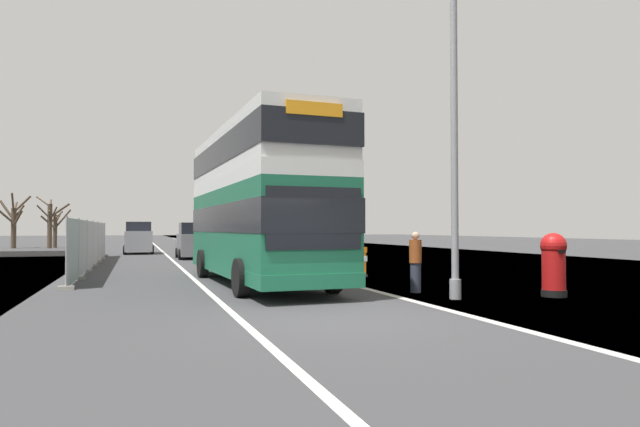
% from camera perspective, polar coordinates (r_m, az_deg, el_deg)
% --- Properties ---
extents(ground, '(140.00, 280.00, 0.10)m').
position_cam_1_polar(ground, '(11.41, 3.18, -10.68)').
color(ground, '#38383A').
extents(double_decker_bus, '(3.17, 10.83, 4.90)m').
position_cam_1_polar(double_decker_bus, '(18.11, -6.37, 1.14)').
color(double_decker_bus, '#196042').
rests_on(double_decker_bus, ground).
extents(lamppost_foreground, '(0.29, 0.70, 9.16)m').
position_cam_1_polar(lamppost_foreground, '(14.67, 13.48, 8.62)').
color(lamppost_foreground, gray).
rests_on(lamppost_foreground, ground).
extents(red_pillar_postbox, '(0.66, 0.66, 1.65)m').
position_cam_1_polar(red_pillar_postbox, '(15.80, 22.65, -4.54)').
color(red_pillar_postbox, black).
rests_on(red_pillar_postbox, ground).
extents(roadworks_barrier, '(1.59, 0.81, 1.07)m').
position_cam_1_polar(roadworks_barrier, '(20.65, 2.68, -4.60)').
color(roadworks_barrier, orange).
rests_on(roadworks_barrier, ground).
extents(construction_site_fence, '(0.44, 20.60, 2.13)m').
position_cam_1_polar(construction_site_fence, '(27.85, -22.10, -2.95)').
color(construction_site_fence, '#A8AAAD').
rests_on(construction_site_fence, ground).
extents(car_oncoming_near, '(1.94, 3.96, 2.10)m').
position_cam_1_polar(car_oncoming_near, '(33.84, -12.70, -2.80)').
color(car_oncoming_near, slate).
rests_on(car_oncoming_near, ground).
extents(car_receding_mid, '(1.99, 3.87, 2.22)m').
position_cam_1_polar(car_receding_mid, '(41.26, -17.97, -2.44)').
color(car_receding_mid, gray).
rests_on(car_receding_mid, ground).
extents(bare_tree_far_verge_near, '(2.94, 3.48, 4.66)m').
position_cam_1_polar(bare_tree_far_verge_near, '(55.30, -25.71, -0.72)').
color(bare_tree_far_verge_near, '#4C3D2D').
rests_on(bare_tree_far_verge_near, ground).
extents(bare_tree_far_verge_mid, '(2.71, 2.79, 4.91)m').
position_cam_1_polar(bare_tree_far_verge_mid, '(56.84, -28.69, -0.66)').
color(bare_tree_far_verge_mid, '#4C3D2D').
rests_on(bare_tree_far_verge_mid, ground).
extents(bare_tree_far_verge_far, '(2.58, 2.66, 3.54)m').
position_cam_1_polar(bare_tree_far_verge_far, '(56.66, -25.30, -1.31)').
color(bare_tree_far_verge_far, '#4C3D2D').
rests_on(bare_tree_far_verge_far, ground).
extents(pedestrian_at_kerb, '(0.34, 0.34, 1.67)m').
position_cam_1_polar(pedestrian_at_kerb, '(15.72, 9.68, -4.89)').
color(pedestrian_at_kerb, '#2D3342').
rests_on(pedestrian_at_kerb, ground).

